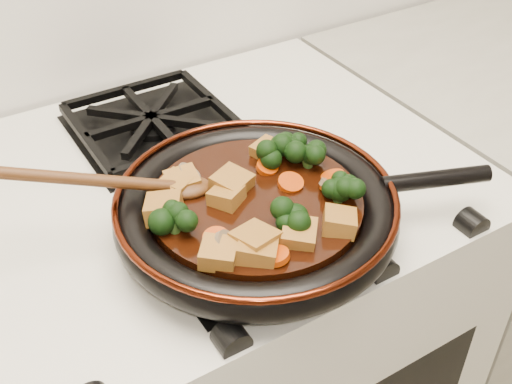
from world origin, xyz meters
TOP-DOWN VIEW (x-y plane):
  - stove at (0.00, 1.69)m, footprint 0.76×0.60m
  - burner_grate_front at (0.00, 1.55)m, footprint 0.23×0.23m
  - burner_grate_back at (0.00, 1.83)m, footprint 0.23×0.23m
  - skillet at (0.01, 1.54)m, footprint 0.45×0.34m
  - braising_sauce at (0.01, 1.54)m, footprint 0.26×0.26m
  - tofu_cube_0 at (-0.05, 1.61)m, footprint 0.04×0.04m
  - tofu_cube_1 at (0.07, 1.61)m, footprint 0.05×0.05m
  - tofu_cube_2 at (-0.01, 1.57)m, footprint 0.06×0.06m
  - tofu_cube_3 at (-0.10, 1.57)m, footprint 0.06×0.06m
  - tofu_cube_4 at (-0.08, 1.47)m, footprint 0.05×0.05m
  - tofu_cube_5 at (-0.04, 1.47)m, footprint 0.05×0.05m
  - tofu_cube_6 at (-0.04, 1.46)m, footprint 0.06×0.06m
  - tofu_cube_7 at (0.06, 1.45)m, footprint 0.05×0.05m
  - tofu_cube_8 at (-0.06, 1.61)m, footprint 0.05×0.05m
  - tofu_cube_9 at (-0.02, 1.55)m, footprint 0.05×0.05m
  - tofu_cube_10 at (0.01, 1.45)m, footprint 0.05×0.06m
  - broccoli_floret_0 at (0.07, 1.59)m, footprint 0.08×0.07m
  - broccoli_floret_1 at (0.02, 1.47)m, footprint 0.09×0.09m
  - broccoli_floret_2 at (0.09, 1.60)m, footprint 0.08×0.09m
  - broccoli_floret_3 at (0.09, 1.48)m, footprint 0.08×0.09m
  - broccoli_floret_4 at (-0.10, 1.54)m, footprint 0.08×0.08m
  - broccoli_floret_5 at (0.10, 1.56)m, footprint 0.09×0.08m
  - carrot_coin_0 at (0.10, 1.51)m, footprint 0.03×0.03m
  - carrot_coin_1 at (0.11, 1.52)m, footprint 0.03×0.03m
  - carrot_coin_2 at (0.05, 1.58)m, footprint 0.03×0.03m
  - carrot_coin_3 at (0.06, 1.54)m, footprint 0.03×0.03m
  - carrot_coin_4 at (-0.07, 1.50)m, footprint 0.03×0.03m
  - carrot_coin_5 at (-0.03, 1.44)m, footprint 0.03×0.03m
  - mushroom_slice_0 at (-0.06, 1.48)m, footprint 0.04×0.04m
  - mushroom_slice_1 at (-0.04, 1.62)m, footprint 0.04×0.04m
  - mushroom_slice_2 at (0.10, 1.50)m, footprint 0.04×0.04m
  - wooden_spoon at (-0.12, 1.62)m, footprint 0.16×0.08m

SIDE VIEW (x-z plane):
  - stove at x=0.00m, z-range 0.00..0.90m
  - burner_grate_front at x=0.00m, z-range 0.90..0.93m
  - burner_grate_back at x=0.00m, z-range 0.90..0.93m
  - skillet at x=0.01m, z-range 0.92..0.97m
  - braising_sauce at x=0.01m, z-range 0.94..0.96m
  - carrot_coin_0 at x=0.10m, z-range 0.95..0.97m
  - carrot_coin_1 at x=0.11m, z-range 0.95..0.97m
  - carrot_coin_2 at x=0.05m, z-range 0.96..0.97m
  - carrot_coin_3 at x=0.06m, z-range 0.96..0.97m
  - carrot_coin_4 at x=-0.07m, z-range 0.96..0.97m
  - carrot_coin_5 at x=-0.03m, z-range 0.96..0.97m
  - mushroom_slice_0 at x=-0.06m, z-range 0.95..0.98m
  - mushroom_slice_1 at x=-0.04m, z-range 0.95..0.98m
  - mushroom_slice_2 at x=0.10m, z-range 0.95..0.98m
  - tofu_cube_8 at x=-0.06m, z-range 0.96..0.98m
  - tofu_cube_1 at x=0.07m, z-range 0.95..0.98m
  - tofu_cube_0 at x=-0.05m, z-range 0.95..0.98m
  - tofu_cube_9 at x=-0.02m, z-range 0.95..0.98m
  - tofu_cube_10 at x=0.01m, z-range 0.95..0.98m
  - tofu_cube_4 at x=-0.08m, z-range 0.96..0.98m
  - tofu_cube_6 at x=-0.04m, z-range 0.95..0.98m
  - tofu_cube_7 at x=0.06m, z-range 0.95..0.98m
  - tofu_cube_2 at x=-0.01m, z-range 0.95..0.98m
  - tofu_cube_3 at x=-0.10m, z-range 0.95..0.98m
  - tofu_cube_5 at x=-0.04m, z-range 0.95..0.98m
  - broccoli_floret_4 at x=-0.10m, z-range 0.94..1.00m
  - broccoli_floret_3 at x=0.09m, z-range 0.94..1.00m
  - broccoli_floret_2 at x=0.09m, z-range 0.94..1.01m
  - broccoli_floret_1 at x=0.02m, z-range 0.94..1.01m
  - broccoli_floret_5 at x=0.10m, z-range 0.93..1.01m
  - broccoli_floret_0 at x=0.07m, z-range 0.94..1.01m
  - wooden_spoon at x=-0.12m, z-range 0.85..1.11m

